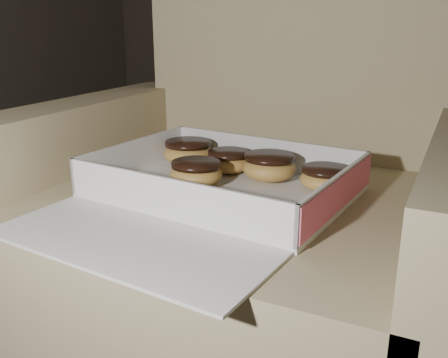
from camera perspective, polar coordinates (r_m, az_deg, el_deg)
floor at (r=1.31m, az=2.14°, el=-15.43°), size 4.50×4.50×0.00m
armchair at (r=1.03m, az=2.92°, el=-6.69°), size 0.88×0.75×0.92m
bakery_box at (r=0.87m, az=-1.40°, el=-1.68°), size 0.48×0.55×0.07m
donut_a at (r=1.01m, az=0.53°, el=2.11°), size 0.09×0.09×0.04m
donut_b at (r=0.92m, az=-3.22°, el=0.68°), size 0.10×0.10×0.05m
donut_c at (r=0.92m, az=11.42°, el=0.12°), size 0.09×0.09×0.04m
donut_d at (r=1.06m, az=-4.11°, el=3.10°), size 0.10×0.10×0.05m
donut_e at (r=0.96m, az=5.18°, el=1.45°), size 0.10×0.10×0.05m
crumb_a at (r=0.73m, az=6.69°, el=-6.13°), size 0.01×0.01×0.00m
crumb_b at (r=0.88m, az=-5.80°, el=-1.86°), size 0.01×0.01×0.00m
crumb_c at (r=0.89m, az=-6.48°, el=-1.54°), size 0.01×0.01×0.00m
crumb_d at (r=0.95m, az=-10.88°, el=-0.60°), size 0.01×0.01×0.00m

